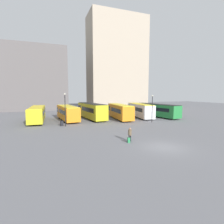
# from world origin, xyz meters

# --- Properties ---
(ground_plane) EXTENTS (160.00, 160.00, 0.00)m
(ground_plane) POSITION_xyz_m (0.00, 0.00, 0.00)
(ground_plane) COLOR slate
(building_block_left) EXTENTS (25.40, 17.51, 20.22)m
(building_block_left) POSITION_xyz_m (-17.16, 51.65, 10.11)
(building_block_left) COLOR #5B5656
(building_block_left) RESTS_ON ground_plane
(building_block_right) EXTENTS (22.32, 11.61, 35.07)m
(building_block_right) POSITION_xyz_m (15.62, 51.65, 17.54)
(building_block_right) COLOR tan
(building_block_right) RESTS_ON ground_plane
(bus_0) EXTENTS (2.87, 11.25, 2.82)m
(bus_0) POSITION_xyz_m (-12.80, 22.06, 1.55)
(bus_0) COLOR gold
(bus_0) RESTS_ON ground_plane
(bus_1) EXTENTS (3.58, 10.26, 2.89)m
(bus_1) POSITION_xyz_m (-7.14, 21.54, 1.58)
(bus_1) COLOR orange
(bus_1) RESTS_ON ground_plane
(bus_2) EXTENTS (3.84, 11.50, 3.29)m
(bus_2) POSITION_xyz_m (-2.14, 21.89, 1.79)
(bus_2) COLOR gold
(bus_2) RESTS_ON ground_plane
(bus_3) EXTENTS (3.26, 10.59, 3.05)m
(bus_3) POSITION_xyz_m (3.49, 19.75, 1.66)
(bus_3) COLOR orange
(bus_3) RESTS_ON ground_plane
(bus_4) EXTENTS (4.12, 11.37, 3.04)m
(bus_4) POSITION_xyz_m (8.89, 20.73, 1.65)
(bus_4) COLOR silver
(bus_4) RESTS_ON ground_plane
(bus_5) EXTENTS (4.57, 12.68, 2.95)m
(bus_5) POSITION_xyz_m (12.78, 20.15, 1.62)
(bus_5) COLOR #237A38
(bus_5) RESTS_ON ground_plane
(traveler) EXTENTS (0.47, 0.47, 1.57)m
(traveler) POSITION_xyz_m (-2.31, 3.11, 0.93)
(traveler) COLOR black
(traveler) RESTS_ON ground_plane
(suitcase) EXTENTS (0.30, 0.34, 0.85)m
(suitcase) POSITION_xyz_m (-2.63, 2.70, 0.30)
(suitcase) COLOR #28844C
(suitcase) RESTS_ON ground_plane
(lamp_post_0) EXTENTS (0.28, 0.28, 5.43)m
(lamp_post_0) POSITION_xyz_m (-8.20, 14.93, 3.21)
(lamp_post_0) COLOR black
(lamp_post_0) RESTS_ON ground_plane
(lamp_post_1) EXTENTS (0.28, 0.28, 5.10)m
(lamp_post_1) POSITION_xyz_m (7.33, 13.39, 3.04)
(lamp_post_1) COLOR black
(lamp_post_1) RESTS_ON ground_plane
(trash_bin) EXTENTS (0.52, 0.52, 0.85)m
(trash_bin) POSITION_xyz_m (-8.75, 15.51, 0.42)
(trash_bin) COLOR black
(trash_bin) RESTS_ON ground_plane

